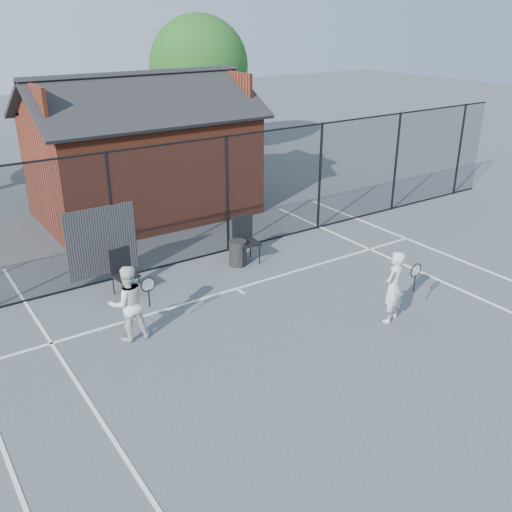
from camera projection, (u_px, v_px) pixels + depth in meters
ground at (324, 349)px, 10.49m from camera, size 80.00×80.00×0.00m
court_lines at (375, 385)px, 9.48m from camera, size 11.02×18.00×0.01m
fence at (181, 206)px, 13.57m from camera, size 22.04×3.00×3.00m
clubhouse at (143, 162)px, 16.97m from camera, size 6.50×4.36×4.19m
tree_right at (199, 66)px, 22.90m from camera, size 3.97×3.97×5.70m
player_front at (393, 287)px, 11.17m from camera, size 0.71×0.57×1.49m
player_back at (128, 303)px, 10.55m from camera, size 0.84×0.64×1.49m
chair_left at (125, 274)px, 12.31m from camera, size 0.55×0.57×1.02m
chair_right at (247, 241)px, 13.90m from camera, size 0.59×0.61×1.15m
waste_bin at (238, 253)px, 13.86m from camera, size 0.50×0.50×0.63m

